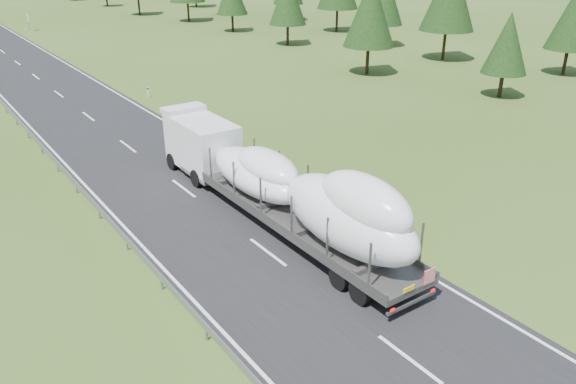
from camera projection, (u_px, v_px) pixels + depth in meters
ground at (268, 252)px, 26.31m from camera, size 400.00×400.00×0.00m
highway_sign at (28, 19)px, 88.89m from camera, size 0.08×0.90×2.60m
boat_truck at (282, 183)px, 27.70m from camera, size 2.94×20.53×4.80m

